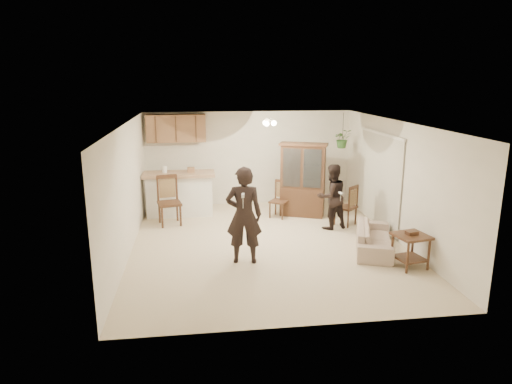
{
  "coord_description": "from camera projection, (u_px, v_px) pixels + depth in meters",
  "views": [
    {
      "loc": [
        -1.39,
        -8.8,
        3.35
      ],
      "look_at": [
        -0.19,
        0.4,
        1.02
      ],
      "focal_mm": 32.0,
      "sensor_mm": 36.0,
      "label": 1
    }
  ],
  "objects": [
    {
      "name": "ceiling_fixture",
      "position": [
        269.0,
        122.0,
        10.05
      ],
      "size": [
        0.36,
        0.36,
        0.2
      ],
      "primitive_type": null,
      "color": "#FFE7BF",
      "rests_on": "ceiling"
    },
    {
      "name": "wall_back",
      "position": [
        249.0,
        158.0,
        12.28
      ],
      "size": [
        5.5,
        0.02,
        2.5
      ],
      "primitive_type": "cube",
      "color": "white",
      "rests_on": "ground"
    },
    {
      "name": "upper_cabinets",
      "position": [
        176.0,
        128.0,
        11.66
      ],
      "size": [
        1.5,
        0.34,
        0.7
      ],
      "primitive_type": "cube",
      "color": "brown",
      "rests_on": "wall_back"
    },
    {
      "name": "sofa",
      "position": [
        374.0,
        232.0,
        9.07
      ],
      "size": [
        1.31,
        2.01,
        0.73
      ],
      "primitive_type": "imported",
      "rotation": [
        0.0,
        0.0,
        1.23
      ],
      "color": "beige",
      "rests_on": "floor"
    },
    {
      "name": "ceiling",
      "position": [
        268.0,
        123.0,
        8.85
      ],
      "size": [
        5.5,
        6.5,
        0.02
      ],
      "primitive_type": "cube",
      "color": "white",
      "rests_on": "wall_back"
    },
    {
      "name": "adult",
      "position": [
        244.0,
        216.0,
        8.34
      ],
      "size": [
        0.71,
        0.51,
        1.8
      ],
      "primitive_type": "imported",
      "rotation": [
        0.0,
        0.0,
        3.01
      ],
      "color": "black",
      "rests_on": "floor"
    },
    {
      "name": "chair_bar",
      "position": [
        170.0,
        211.0,
        10.66
      ],
      "size": [
        0.61,
        0.61,
        1.16
      ],
      "rotation": [
        0.0,
        0.0,
        0.22
      ],
      "color": "#3E2916",
      "rests_on": "floor"
    },
    {
      "name": "vertical_blinds",
      "position": [
        379.0,
        180.0,
        10.4
      ],
      "size": [
        0.06,
        2.3,
        2.1
      ],
      "primitive_type": null,
      "color": "beige",
      "rests_on": "wall_right"
    },
    {
      "name": "chair_hutch_left",
      "position": [
        279.0,
        207.0,
        11.23
      ],
      "size": [
        0.56,
        0.56,
        0.91
      ],
      "rotation": [
        0.0,
        0.0,
        -0.6
      ],
      "color": "#3E2916",
      "rests_on": "floor"
    },
    {
      "name": "controller_adult",
      "position": [
        243.0,
        195.0,
        7.8
      ],
      "size": [
        0.07,
        0.16,
        0.05
      ],
      "primitive_type": "cube",
      "rotation": [
        0.0,
        0.0,
        3.01
      ],
      "color": "silver",
      "rests_on": "adult"
    },
    {
      "name": "bar_top",
      "position": [
        179.0,
        174.0,
        11.23
      ],
      "size": [
        1.75,
        0.7,
        0.08
      ],
      "primitive_type": "cube",
      "color": "tan",
      "rests_on": "breakfast_bar"
    },
    {
      "name": "floor",
      "position": [
        267.0,
        244.0,
        9.46
      ],
      "size": [
        6.5,
        6.5,
        0.0
      ],
      "primitive_type": "plane",
      "color": "beige",
      "rests_on": "ground"
    },
    {
      "name": "wall_left",
      "position": [
        127.0,
        190.0,
        8.81
      ],
      "size": [
        0.02,
        6.5,
        2.5
      ],
      "primitive_type": "cube",
      "color": "white",
      "rests_on": "ground"
    },
    {
      "name": "plant_cord",
      "position": [
        343.0,
        126.0,
        11.53
      ],
      "size": [
        0.01,
        0.01,
        0.65
      ],
      "primitive_type": "cylinder",
      "color": "black",
      "rests_on": "ceiling"
    },
    {
      "name": "breakfast_bar",
      "position": [
        180.0,
        196.0,
        11.36
      ],
      "size": [
        1.6,
        0.55,
        1.0
      ],
      "primitive_type": "cube",
      "color": "white",
      "rests_on": "floor"
    },
    {
      "name": "child",
      "position": [
        331.0,
        200.0,
        10.31
      ],
      "size": [
        0.78,
        0.68,
        1.35
      ],
      "primitive_type": "imported",
      "rotation": [
        0.0,
        0.0,
        3.44
      ],
      "color": "black",
      "rests_on": "floor"
    },
    {
      "name": "chair_hutch_right",
      "position": [
        345.0,
        214.0,
        10.66
      ],
      "size": [
        0.6,
        0.6,
        0.96
      ],
      "rotation": [
        0.0,
        0.0,
        3.87
      ],
      "color": "#3E2916",
      "rests_on": "floor"
    },
    {
      "name": "hanging_plant",
      "position": [
        343.0,
        139.0,
        11.6
      ],
      "size": [
        0.43,
        0.37,
        0.48
      ],
      "primitive_type": "imported",
      "color": "#2B6227",
      "rests_on": "ceiling"
    },
    {
      "name": "controller_child",
      "position": [
        341.0,
        193.0,
        9.94
      ],
      "size": [
        0.08,
        0.14,
        0.04
      ],
      "primitive_type": "cube",
      "rotation": [
        0.0,
        0.0,
        3.44
      ],
      "color": "silver",
      "rests_on": "child"
    },
    {
      "name": "wall_front",
      "position": [
        306.0,
        241.0,
        6.03
      ],
      "size": [
        5.5,
        0.02,
        2.5
      ],
      "primitive_type": "cube",
      "color": "white",
      "rests_on": "ground"
    },
    {
      "name": "china_hutch",
      "position": [
        303.0,
        180.0,
        11.23
      ],
      "size": [
        1.24,
        0.84,
        1.82
      ],
      "rotation": [
        0.0,
        0.0,
        -0.38
      ],
      "color": "#3E2916",
      "rests_on": "floor"
    },
    {
      "name": "wall_right",
      "position": [
        398.0,
        182.0,
        9.5
      ],
      "size": [
        0.02,
        6.5,
        2.5
      ],
      "primitive_type": "cube",
      "color": "white",
      "rests_on": "ground"
    },
    {
      "name": "side_table",
      "position": [
        410.0,
        250.0,
        8.25
      ],
      "size": [
        0.67,
        0.67,
        0.69
      ],
      "rotation": [
        0.0,
        0.0,
        0.21
      ],
      "color": "#3E2916",
      "rests_on": "floor"
    }
  ]
}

